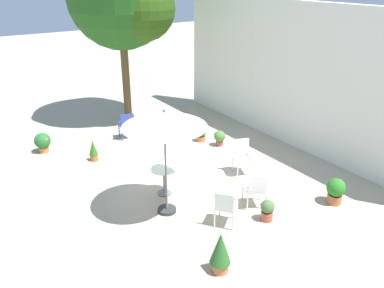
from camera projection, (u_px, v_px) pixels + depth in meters
The scene contains 16 objects.
ground_plane at pixel (178, 174), 11.01m from camera, with size 60.00×60.00×0.00m, color #B1A48A.
villa_facade at pixel (293, 75), 12.29m from camera, with size 10.68×0.30×4.46m, color silver.
patio_umbrella_0 at pixel (164, 121), 8.39m from camera, with size 1.87×1.87×2.56m.
cafe_table_0 at pixel (164, 176), 9.87m from camera, with size 0.66×0.66×0.72m.
patio_chair_0 at pixel (256, 188), 9.27m from camera, with size 0.62×0.63×0.94m.
patio_chair_1 at pixel (242, 154), 10.90m from camera, with size 0.57×0.59×0.98m.
patio_chair_2 at pixel (226, 205), 8.61m from camera, with size 0.64×0.65×0.89m.
patio_chair_3 at pixel (126, 124), 13.15m from camera, with size 0.53×0.52×0.92m.
potted_plant_0 at pixel (43, 142), 12.24m from camera, with size 0.49×0.50×0.63m.
potted_plant_1 at pixel (201, 134), 13.08m from camera, with size 0.32×0.32×0.47m.
potted_plant_2 at pixel (93, 150), 11.70m from camera, with size 0.26×0.26×0.65m.
potted_plant_3 at pixel (220, 251), 7.29m from camera, with size 0.40×0.40×0.86m.
potted_plant_4 at pixel (189, 128), 13.57m from camera, with size 0.29×0.29×0.46m.
potted_plant_5 at pixel (267, 210), 8.89m from camera, with size 0.32×0.32×0.52m.
potted_plant_6 at pixel (220, 137), 12.72m from camera, with size 0.37×0.38×0.51m.
potted_plant_7 at pixel (336, 190), 9.51m from camera, with size 0.46×0.46×0.66m.
Camera 1 is at (8.30, -5.09, 5.23)m, focal length 36.73 mm.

